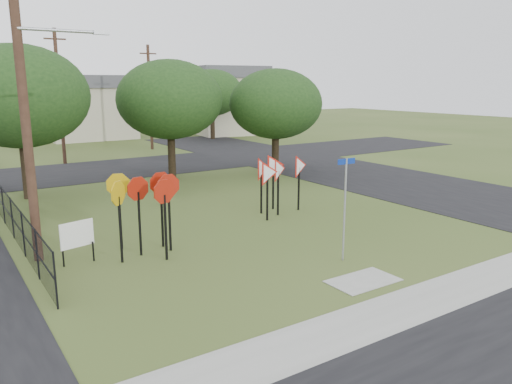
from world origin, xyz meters
TOP-DOWN VIEW (x-y plane):
  - ground at (0.00, 0.00)m, footprint 140.00×140.00m
  - sidewalk at (0.00, -4.20)m, footprint 30.00×1.60m
  - planting_strip at (0.00, -5.40)m, footprint 30.00×0.80m
  - street_right at (12.00, 10.00)m, footprint 8.00×50.00m
  - street_far at (0.00, 20.00)m, footprint 60.00×8.00m
  - curb_pad at (0.00, -2.40)m, footprint 2.00×1.20m
  - street_name_sign at (0.70, -0.82)m, footprint 0.67×0.06m
  - stop_sign_cluster at (-4.20, 3.17)m, footprint 2.45×2.02m
  - yield_sign_cluster at (2.31, 5.04)m, footprint 3.18×1.54m
  - info_board at (-6.33, 3.46)m, footprint 1.07×0.29m
  - utility_pole_main at (-7.24, 4.50)m, footprint 3.55×0.33m
  - far_pole_a at (-2.00, 24.00)m, footprint 1.40×0.24m
  - far_pole_b at (6.00, 28.00)m, footprint 1.40×0.24m
  - fence_run at (-7.60, 6.25)m, footprint 0.05×11.55m
  - house_mid at (4.00, 40.00)m, footprint 8.40×8.40m
  - house_right at (18.00, 36.00)m, footprint 8.30×8.30m
  - tree_near_left at (-6.00, 14.00)m, footprint 6.40×6.40m
  - tree_near_mid at (2.00, 15.00)m, footprint 6.00×6.00m
  - tree_near_right at (8.00, 13.00)m, footprint 5.60×5.60m
  - tree_far_right at (14.00, 32.00)m, footprint 6.00×6.00m

SIDE VIEW (x-z plane):
  - ground at x=0.00m, z-range 0.00..0.00m
  - planting_strip at x=0.00m, z-range 0.00..0.02m
  - sidewalk at x=0.00m, z-range 0.00..0.02m
  - street_right at x=12.00m, z-range 0.00..0.02m
  - street_far at x=0.00m, z-range 0.00..0.02m
  - curb_pad at x=0.00m, z-range 0.00..0.02m
  - fence_run at x=-7.60m, z-range 0.03..1.53m
  - info_board at x=-6.33m, z-range 0.23..1.59m
  - yield_sign_cluster at x=2.31m, z-range 0.59..3.09m
  - street_name_sign at x=0.70m, z-range 0.22..3.47m
  - stop_sign_cluster at x=-4.20m, z-range 0.62..3.23m
  - house_mid at x=4.00m, z-range 0.05..6.25m
  - house_right at x=18.00m, z-range 0.05..7.25m
  - tree_near_right at x=8.00m, z-range 1.06..7.39m
  - far_pole_b at x=6.00m, z-range 0.10..8.60m
  - tree_near_mid at x=2.00m, z-range 1.14..7.94m
  - tree_far_right at x=14.00m, z-range 1.14..7.94m
  - far_pole_a at x=-2.00m, z-range 0.10..9.10m
  - tree_near_left at x=-6.00m, z-range 1.22..8.49m
  - utility_pole_main at x=-7.24m, z-range 0.21..10.21m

